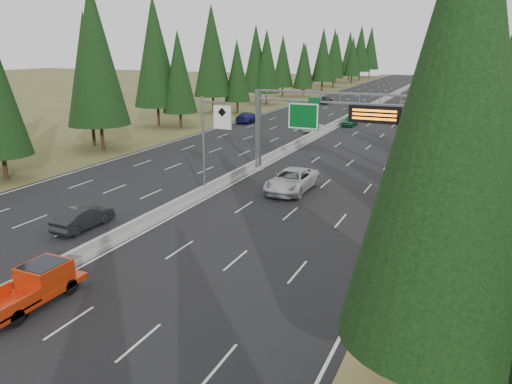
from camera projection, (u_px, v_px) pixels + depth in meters
road at (358, 114)px, 89.00m from camera, size 32.00×260.00×0.08m
shoulder_right at (465, 120)px, 82.03m from camera, size 3.60×260.00×0.06m
shoulder_left at (267, 109)px, 95.97m from camera, size 3.60×260.00×0.06m
median_barrier at (358, 112)px, 88.89m from camera, size 0.70×260.00×0.85m
sign_gantry at (345, 122)px, 44.52m from camera, size 16.75×0.98×7.80m
hov_sign_pole at (210, 140)px, 39.26m from camera, size 2.80×0.50×8.00m
tree_row_right at (503, 69)px, 65.99m from camera, size 11.61×239.78×18.69m
tree_row_left at (242, 58)px, 93.74m from camera, size 12.15×241.12×18.99m
silver_minivan at (292, 180)px, 41.81m from camera, size 3.22×6.68×1.83m
red_pickup at (38, 282)px, 23.71m from camera, size 1.94×5.43×1.77m
car_ahead_green at (350, 121)px, 75.92m from camera, size 1.92×4.44×1.49m
car_ahead_dkred at (410, 115)px, 82.36m from camera, size 2.08×4.89×1.57m
car_ahead_dkgrey at (412, 104)px, 98.43m from camera, size 2.04×4.81×1.38m
car_ahead_white at (420, 101)px, 103.13m from camera, size 2.95×5.61×1.51m
car_ahead_far at (416, 86)px, 141.25m from camera, size 2.35×4.95×1.63m
car_onc_near at (83, 218)px, 33.27m from camera, size 1.63×4.57×1.50m
car_onc_blue at (249, 117)px, 79.04m from camera, size 2.72×5.77×1.63m
car_onc_white at (313, 126)px, 70.52m from camera, size 2.01×4.69×1.58m
car_onc_far at (325, 100)px, 105.19m from camera, size 2.44×5.08×1.40m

